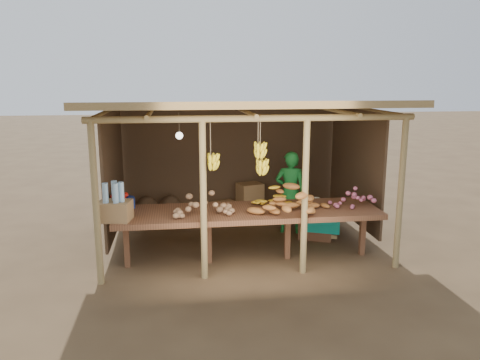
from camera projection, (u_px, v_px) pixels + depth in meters
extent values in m
plane|color=brown|center=(240.00, 240.00, 8.04)|extent=(60.00, 60.00, 0.00)
cylinder|color=#987F4E|center=(96.00, 205.00, 6.08)|extent=(0.09, 0.09, 2.20)
cylinder|color=#987F4E|center=(401.00, 194.00, 6.64)|extent=(0.09, 0.09, 2.20)
cylinder|color=#987F4E|center=(121.00, 164.00, 8.99)|extent=(0.09, 0.09, 2.20)
cylinder|color=#987F4E|center=(332.00, 159.00, 9.54)|extent=(0.09, 0.09, 2.20)
cylinder|color=#987F4E|center=(203.00, 201.00, 6.27)|extent=(0.09, 0.09, 2.20)
cylinder|color=#987F4E|center=(305.00, 198.00, 6.45)|extent=(0.09, 0.09, 2.20)
cylinder|color=#987F4E|center=(255.00, 118.00, 6.13)|extent=(4.40, 0.09, 0.09)
cylinder|color=#987F4E|center=(230.00, 106.00, 9.03)|extent=(4.40, 0.09, 0.09)
cube|color=#A2814B|center=(240.00, 105.00, 7.56)|extent=(4.70, 3.50, 0.28)
cube|color=#4B3623|center=(230.00, 156.00, 9.22)|extent=(4.20, 0.04, 1.98)
cube|color=#4B3623|center=(114.00, 172.00, 7.71)|extent=(0.04, 2.40, 1.98)
cube|color=#4B3623|center=(355.00, 165.00, 8.26)|extent=(0.04, 2.40, 1.98)
cube|color=brown|center=(249.00, 212.00, 6.96)|extent=(3.90, 1.05, 0.08)
cube|color=brown|center=(127.00, 243.00, 6.81)|extent=(0.08, 0.08, 0.72)
cube|color=brown|center=(209.00, 240.00, 6.97)|extent=(0.08, 0.08, 0.72)
cube|color=brown|center=(287.00, 236.00, 7.13)|extent=(0.08, 0.08, 0.72)
cube|color=brown|center=(362.00, 233.00, 7.29)|extent=(0.08, 0.08, 0.72)
cylinder|color=navy|center=(120.00, 203.00, 7.02)|extent=(0.43, 0.43, 0.15)
cube|color=olive|center=(115.00, 211.00, 6.40)|extent=(0.49, 0.41, 0.27)
imported|color=#1A752B|center=(290.00, 192.00, 8.29)|extent=(0.61, 0.48, 1.48)
cube|color=brown|center=(316.00, 223.00, 8.12)|extent=(0.70, 0.66, 0.52)
cube|color=#0D9981|center=(317.00, 207.00, 8.06)|extent=(0.78, 0.74, 0.05)
cube|color=olive|center=(250.00, 210.00, 9.13)|extent=(0.55, 0.50, 0.36)
cube|color=olive|center=(250.00, 192.00, 9.05)|extent=(0.55, 0.50, 0.36)
cube|color=olive|center=(225.00, 211.00, 9.06)|extent=(0.55, 0.50, 0.36)
ellipsoid|color=#4B3623|center=(147.00, 210.00, 8.79)|extent=(0.49, 0.49, 0.66)
ellipsoid|color=#4B3623|center=(171.00, 210.00, 8.84)|extent=(0.49, 0.49, 0.66)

